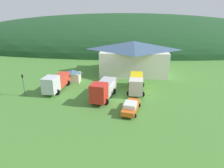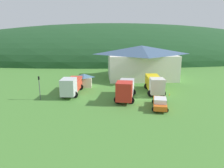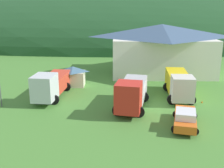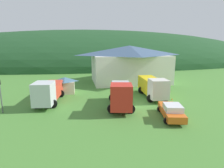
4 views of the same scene
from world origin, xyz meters
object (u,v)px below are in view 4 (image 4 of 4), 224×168
object	(u,v)px
play_shed_cream	(65,85)
tow_truck_silver	(49,91)
depot_building	(129,63)
service_pickup_orange	(171,111)
crane_truck_red	(121,94)
flatbed_truck_yellow	(152,86)
traffic_light_west	(1,93)
traffic_cone_near_pickup	(172,100)

from	to	relation	value
play_shed_cream	tow_truck_silver	bearing A→B (deg)	-109.41
depot_building	tow_truck_silver	world-z (taller)	depot_building
service_pickup_orange	crane_truck_red	bearing A→B (deg)	-120.90
play_shed_cream	flatbed_truck_yellow	size ratio (longest dim) A/B	0.39
depot_building	service_pickup_orange	world-z (taller)	depot_building
depot_building	traffic_light_west	size ratio (longest dim) A/B	4.20
flatbed_truck_yellow	traffic_light_west	distance (m)	19.89
crane_truck_red	traffic_cone_near_pickup	bearing A→B (deg)	114.81
traffic_light_west	traffic_cone_near_pickup	world-z (taller)	traffic_light_west
service_pickup_orange	traffic_cone_near_pickup	xyz separation A→B (m)	(3.43, 6.30, -0.83)
traffic_light_west	tow_truck_silver	bearing A→B (deg)	31.48
traffic_light_west	service_pickup_orange	bearing A→B (deg)	-14.94
depot_building	traffic_cone_near_pickup	distance (m)	15.35
service_pickup_orange	traffic_cone_near_pickup	size ratio (longest dim) A/B	8.72
tow_truck_silver	crane_truck_red	distance (m)	9.76
depot_building	crane_truck_red	size ratio (longest dim) A/B	2.04
service_pickup_orange	traffic_light_west	world-z (taller)	traffic_light_west
depot_building	traffic_light_west	bearing A→B (deg)	-140.51
tow_truck_silver	traffic_light_west	world-z (taller)	traffic_light_west
depot_building	traffic_light_west	world-z (taller)	depot_building
play_shed_cream	tow_truck_silver	distance (m)	5.44
flatbed_truck_yellow	tow_truck_silver	bearing A→B (deg)	-84.35
play_shed_cream	flatbed_truck_yellow	world-z (taller)	flatbed_truck_yellow
depot_building	crane_truck_red	bearing A→B (deg)	-108.53
flatbed_truck_yellow	traffic_cone_near_pickup	bearing A→B (deg)	54.14
play_shed_cream	traffic_light_west	distance (m)	10.43
service_pickup_orange	depot_building	bearing A→B (deg)	-169.40
depot_building	tow_truck_silver	size ratio (longest dim) A/B	1.90
flatbed_truck_yellow	traffic_cone_near_pickup	world-z (taller)	flatbed_truck_yellow
traffic_light_west	flatbed_truck_yellow	bearing A→B (deg)	9.51
play_shed_cream	tow_truck_silver	xyz separation A→B (m)	(-1.81, -5.13, 0.31)
service_pickup_orange	traffic_cone_near_pickup	distance (m)	7.22
play_shed_cream	service_pickup_orange	world-z (taller)	play_shed_cream
tow_truck_silver	flatbed_truck_yellow	xyz separation A→B (m)	(14.85, 0.37, 0.02)
crane_truck_red	flatbed_truck_yellow	xyz separation A→B (m)	(5.71, 3.79, -0.07)
depot_building	tow_truck_silver	distance (m)	19.80
flatbed_truck_yellow	play_shed_cream	bearing A→B (deg)	-105.82
play_shed_cream	depot_building	bearing A→B (deg)	31.78
tow_truck_silver	flatbed_truck_yellow	size ratio (longest dim) A/B	1.04
flatbed_truck_yellow	service_pickup_orange	size ratio (longest dim) A/B	1.51
tow_truck_silver	traffic_cone_near_pickup	size ratio (longest dim) A/B	13.71
crane_truck_red	traffic_light_west	bearing A→B (deg)	-80.53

